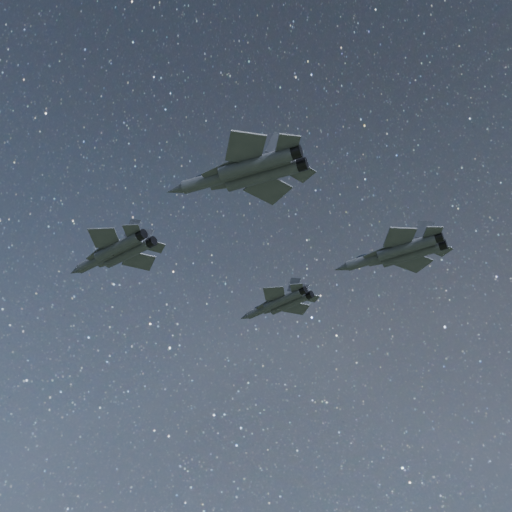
% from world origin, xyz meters
% --- Properties ---
extents(jet_lead, '(18.13, 12.19, 4.58)m').
position_xyz_m(jet_lead, '(-23.17, -7.40, 148.06)').
color(jet_lead, '#33363F').
extents(jet_left, '(16.03, 10.61, 4.09)m').
position_xyz_m(jet_left, '(-4.27, 16.57, 149.64)').
color(jet_left, '#33363F').
extents(jet_right, '(18.90, 13.35, 4.79)m').
position_xyz_m(jet_right, '(2.26, -20.89, 144.63)').
color(jet_right, '#33363F').
extents(jet_slot, '(18.17, 12.52, 4.56)m').
position_xyz_m(jet_slot, '(17.45, 4.74, 147.26)').
color(jet_slot, '#33363F').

